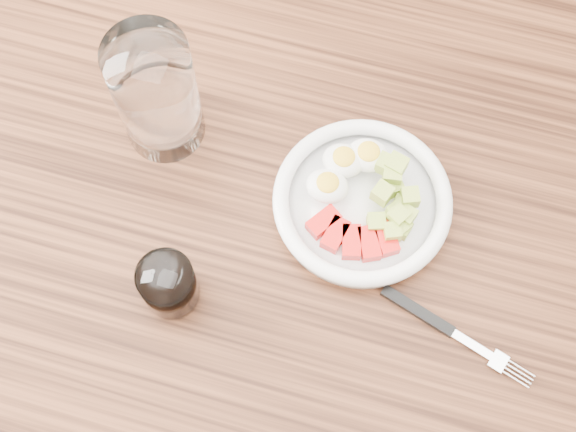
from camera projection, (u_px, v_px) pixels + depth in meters
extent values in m
plane|color=brown|center=(291.00, 359.00, 1.66)|extent=(4.00, 4.00, 0.00)
cube|color=brown|center=(9.00, 48.00, 1.50)|extent=(0.07, 0.07, 0.73)
cube|color=#592E18|center=(294.00, 241.00, 0.96)|extent=(1.50, 0.90, 0.04)
cylinder|color=white|center=(361.00, 205.00, 0.94)|extent=(0.20, 0.20, 0.01)
torus|color=white|center=(363.00, 200.00, 0.93)|extent=(0.21, 0.21, 0.02)
cube|color=red|center=(323.00, 222.00, 0.92)|extent=(0.04, 0.04, 0.02)
cube|color=red|center=(335.00, 235.00, 0.92)|extent=(0.03, 0.04, 0.02)
cube|color=red|center=(351.00, 242.00, 0.91)|extent=(0.03, 0.04, 0.02)
cube|color=red|center=(369.00, 244.00, 0.91)|extent=(0.04, 0.04, 0.02)
cube|color=red|center=(386.00, 239.00, 0.91)|extent=(0.04, 0.04, 0.02)
ellipsoid|color=white|center=(343.00, 161.00, 0.94)|extent=(0.05, 0.04, 0.03)
ellipsoid|color=yellow|center=(344.00, 157.00, 0.93)|extent=(0.03, 0.03, 0.01)
ellipsoid|color=white|center=(368.00, 155.00, 0.94)|extent=(0.05, 0.04, 0.03)
ellipsoid|color=yellow|center=(369.00, 151.00, 0.93)|extent=(0.03, 0.03, 0.01)
ellipsoid|color=white|center=(327.00, 186.00, 0.93)|extent=(0.05, 0.04, 0.03)
ellipsoid|color=yellow|center=(328.00, 182.00, 0.92)|extent=(0.03, 0.03, 0.01)
cube|color=#B0BF49|center=(392.00, 232.00, 0.91)|extent=(0.02, 0.02, 0.02)
cube|color=#B0BF49|center=(396.00, 165.00, 0.92)|extent=(0.03, 0.03, 0.02)
cube|color=#B0BF49|center=(406.00, 216.00, 0.91)|extent=(0.02, 0.02, 0.02)
cube|color=#B0BF49|center=(400.00, 205.00, 0.93)|extent=(0.02, 0.02, 0.02)
cube|color=#B0BF49|center=(401.00, 227.00, 0.91)|extent=(0.02, 0.02, 0.02)
cube|color=#B0BF49|center=(382.00, 193.00, 0.91)|extent=(0.03, 0.03, 0.02)
cube|color=#B0BF49|center=(398.00, 216.00, 0.91)|extent=(0.03, 0.03, 0.02)
cube|color=#B0BF49|center=(376.00, 223.00, 0.92)|extent=(0.03, 0.03, 0.02)
cube|color=#B0BF49|center=(386.00, 164.00, 0.93)|extent=(0.02, 0.02, 0.02)
cube|color=#B0BF49|center=(392.00, 175.00, 0.92)|extent=(0.02, 0.02, 0.02)
cube|color=#B0BF49|center=(402.00, 229.00, 0.92)|extent=(0.02, 0.02, 0.02)
cube|color=#B0BF49|center=(410.00, 197.00, 0.91)|extent=(0.03, 0.03, 0.02)
cube|color=#B0BF49|center=(399.00, 212.00, 0.92)|extent=(0.03, 0.03, 0.02)
cube|color=#B0BF49|center=(394.00, 187.00, 0.93)|extent=(0.03, 0.03, 0.02)
cube|color=black|center=(418.00, 311.00, 0.90)|extent=(0.09, 0.04, 0.01)
cube|color=silver|center=(474.00, 346.00, 0.89)|extent=(0.05, 0.03, 0.00)
cube|color=silver|center=(498.00, 361.00, 0.88)|extent=(0.02, 0.03, 0.00)
cylinder|color=silver|center=(516.00, 379.00, 0.87)|extent=(0.03, 0.01, 0.00)
cylinder|color=silver|center=(518.00, 376.00, 0.87)|extent=(0.03, 0.01, 0.00)
cylinder|color=silver|center=(520.00, 372.00, 0.88)|extent=(0.03, 0.01, 0.00)
cylinder|color=silver|center=(522.00, 368.00, 0.88)|extent=(0.03, 0.01, 0.00)
cylinder|color=white|center=(156.00, 94.00, 0.91)|extent=(0.10, 0.10, 0.17)
cylinder|color=white|center=(168.00, 285.00, 0.88)|extent=(0.06, 0.06, 0.07)
cylinder|color=black|center=(169.00, 285.00, 0.88)|extent=(0.06, 0.06, 0.06)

